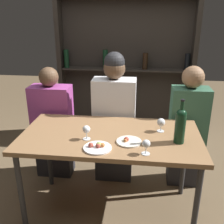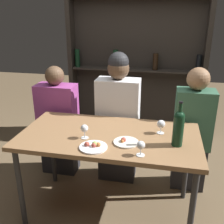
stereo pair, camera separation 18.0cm
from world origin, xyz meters
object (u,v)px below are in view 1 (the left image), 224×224
object	(u,v)px
wine_bottle	(180,124)
seated_person_right	(187,130)
seated_person_left	(53,127)
food_plate_1	(97,147)
wine_glass_0	(161,123)
wine_glass_1	(146,144)
seated_person_center	(114,121)
wine_glass_2	(86,130)
food_plate_0	(128,141)

from	to	relation	value
wine_bottle	seated_person_right	bearing A→B (deg)	74.45
wine_bottle	seated_person_left	world-z (taller)	seated_person_left
food_plate_1	wine_glass_0	bearing A→B (deg)	36.65
wine_glass_1	food_plate_1	world-z (taller)	wine_glass_1
wine_glass_0	seated_person_center	bearing A→B (deg)	135.34
wine_glass_2	seated_person_right	world-z (taller)	seated_person_right
food_plate_0	seated_person_left	bearing A→B (deg)	141.68
seated_person_right	wine_glass_0	bearing A→B (deg)	-124.61
wine_glass_1	wine_glass_2	world-z (taller)	wine_glass_2
wine_bottle	wine_glass_0	bearing A→B (deg)	124.42
wine_bottle	wine_glass_2	bearing A→B (deg)	-177.77
food_plate_1	wine_glass_1	bearing A→B (deg)	-6.03
seated_person_left	seated_person_right	xyz separation A→B (m)	(1.37, -0.00, 0.03)
wine_glass_0	wine_glass_2	size ratio (longest dim) A/B	1.00
wine_glass_2	wine_glass_1	bearing A→B (deg)	-21.05
seated_person_left	seated_person_center	xyz separation A→B (m)	(0.65, 0.00, 0.10)
wine_glass_0	food_plate_1	distance (m)	0.59
wine_glass_1	wine_glass_2	distance (m)	0.49
wine_glass_2	food_plate_0	distance (m)	0.33
wine_bottle	wine_glass_1	xyz separation A→B (m)	(-0.25, -0.20, -0.08)
wine_glass_0	seated_person_left	distance (m)	1.19
wine_bottle	food_plate_1	size ratio (longest dim) A/B	1.66
food_plate_0	food_plate_1	world-z (taller)	food_plate_1
wine_glass_1	seated_person_left	world-z (taller)	seated_person_left
seated_person_center	seated_person_right	bearing A→B (deg)	-0.00
food_plate_0	seated_person_center	xyz separation A→B (m)	(-0.18, 0.65, -0.12)
wine_glass_0	food_plate_0	world-z (taller)	wine_glass_0
food_plate_0	seated_person_right	xyz separation A→B (m)	(0.55, 0.65, -0.18)
seated_person_center	wine_glass_0	bearing A→B (deg)	-44.66
wine_bottle	seated_person_right	distance (m)	0.71
wine_glass_1	seated_person_left	bearing A→B (deg)	139.67
wine_bottle	seated_person_right	xyz separation A→B (m)	(0.17, 0.61, -0.32)
wine_glass_2	seated_person_center	size ratio (longest dim) A/B	0.08
wine_bottle	wine_glass_1	world-z (taller)	wine_bottle
seated_person_left	seated_person_right	world-z (taller)	seated_person_right
wine_glass_1	wine_glass_2	size ratio (longest dim) A/B	0.96
seated_person_left	wine_glass_2	bearing A→B (deg)	-51.77
wine_glass_2	seated_person_center	world-z (taller)	seated_person_center
wine_glass_2	seated_person_left	distance (m)	0.86
seated_person_right	seated_person_left	bearing A→B (deg)	180.00
seated_person_left	seated_person_right	distance (m)	1.37
wine_glass_1	seated_person_left	distance (m)	1.28
seated_person_left	food_plate_0	bearing A→B (deg)	-38.32
wine_bottle	wine_glass_0	size ratio (longest dim) A/B	2.99
wine_glass_0	seated_person_right	bearing A→B (deg)	55.39
wine_glass_1	seated_person_right	bearing A→B (deg)	62.81
wine_glass_2	seated_person_left	xyz separation A→B (m)	(-0.50, 0.64, -0.29)
food_plate_0	food_plate_1	size ratio (longest dim) A/B	0.93
wine_glass_2	food_plate_1	size ratio (longest dim) A/B	0.55
food_plate_0	wine_glass_1	bearing A→B (deg)	-50.73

